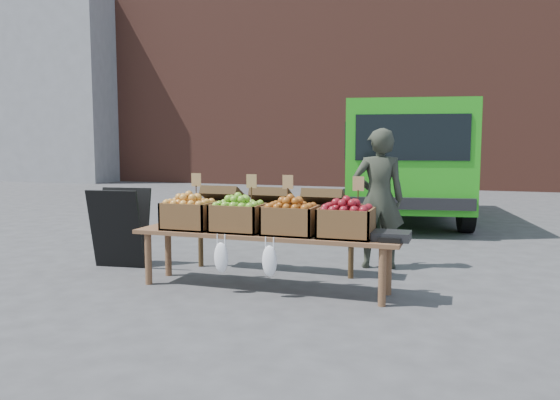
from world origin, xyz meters
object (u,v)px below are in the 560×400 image
(vendor, at_px, (379,199))
(crate_golden_apples, at_px, (189,216))
(display_bench, at_px, (264,261))
(crate_red_apples, at_px, (290,220))
(weighing_scale, at_px, (392,236))
(chalkboard_sign, at_px, (120,227))
(crate_green_apples, at_px, (346,223))
(crate_russet_pears, at_px, (238,218))
(back_table, at_px, (272,227))
(delivery_van, at_px, (402,164))

(vendor, xyz_separation_m, crate_golden_apples, (-1.76, -1.34, -0.10))
(display_bench, xyz_separation_m, crate_golden_apples, (-0.83, 0.00, 0.42))
(crate_red_apples, height_order, weighing_scale, crate_red_apples)
(chalkboard_sign, xyz_separation_m, crate_green_apples, (2.78, -0.40, 0.24))
(display_bench, bearing_deg, crate_russet_pears, 180.00)
(weighing_scale, bearing_deg, crate_golden_apples, 180.00)
(back_table, distance_m, crate_russet_pears, 0.75)
(back_table, relative_size, crate_russet_pears, 4.20)
(crate_red_apples, bearing_deg, crate_golden_apples, 180.00)
(crate_golden_apples, bearing_deg, crate_red_apples, 0.00)
(delivery_van, bearing_deg, vendor, -96.96)
(chalkboard_sign, bearing_deg, delivery_van, 54.80)
(vendor, xyz_separation_m, display_bench, (-0.93, -1.34, -0.53))
(chalkboard_sign, relative_size, display_bench, 0.35)
(chalkboard_sign, height_order, crate_russet_pears, chalkboard_sign)
(display_bench, relative_size, crate_green_apples, 5.40)
(delivery_van, relative_size, crate_golden_apples, 9.57)
(delivery_van, height_order, chalkboard_sign, delivery_van)
(delivery_van, distance_m, crate_golden_apples, 5.88)
(delivery_van, distance_m, weighing_scale, 5.70)
(crate_golden_apples, bearing_deg, crate_russet_pears, 0.00)
(chalkboard_sign, height_order, weighing_scale, chalkboard_sign)
(back_table, height_order, crate_red_apples, back_table)
(display_bench, distance_m, crate_russet_pears, 0.51)
(back_table, relative_size, display_bench, 0.78)
(weighing_scale, bearing_deg, chalkboard_sign, 172.88)
(weighing_scale, bearing_deg, display_bench, 180.00)
(delivery_van, distance_m, vendor, 4.33)
(back_table, bearing_deg, display_bench, -77.05)
(crate_red_apples, xyz_separation_m, crate_green_apples, (0.55, 0.00, 0.00))
(crate_green_apples, bearing_deg, weighing_scale, 0.00)
(chalkboard_sign, bearing_deg, vendor, 9.85)
(delivery_van, xyz_separation_m, back_table, (-0.90, -4.94, -0.55))
(chalkboard_sign, relative_size, crate_russet_pears, 1.88)
(chalkboard_sign, bearing_deg, crate_russet_pears, -21.52)
(delivery_van, relative_size, weighing_scale, 14.07)
(crate_red_apples, bearing_deg, weighing_scale, 0.00)
(crate_red_apples, xyz_separation_m, weighing_scale, (0.98, 0.00, -0.10))
(display_bench, bearing_deg, weighing_scale, 0.00)
(back_table, relative_size, weighing_scale, 6.18)
(chalkboard_sign, xyz_separation_m, crate_red_apples, (2.23, -0.40, 0.24))
(crate_golden_apples, relative_size, crate_red_apples, 1.00)
(vendor, xyz_separation_m, chalkboard_sign, (-2.89, -0.94, -0.34))
(display_bench, bearing_deg, delivery_van, 82.60)
(vendor, height_order, display_bench, vendor)
(crate_green_apples, xyz_separation_m, weighing_scale, (0.43, 0.00, -0.10))
(vendor, xyz_separation_m, crate_russet_pears, (-1.21, -1.34, -0.10))
(crate_golden_apples, bearing_deg, crate_green_apples, 0.00)
(vendor, height_order, crate_green_apples, vendor)
(crate_red_apples, bearing_deg, crate_green_apples, 0.00)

